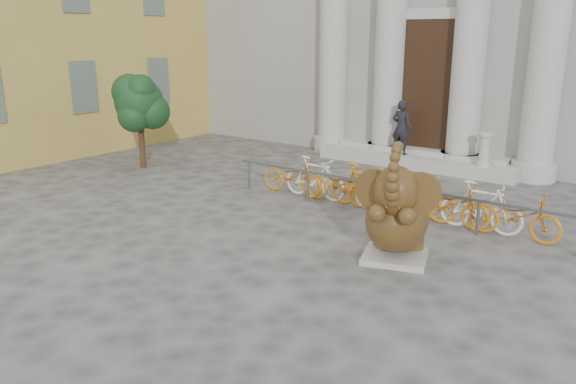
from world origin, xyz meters
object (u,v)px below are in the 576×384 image
Objects in this scene: elephant_statue at (397,218)px; tree at (139,103)px; bike_rack at (390,191)px; pedestrian at (401,127)px.

elephant_statue is 0.79× the size of tree.
bike_rack is (-1.28, 2.36, -0.28)m from elephant_statue.
elephant_statue is 7.40m from pedestrian.
pedestrian is at bearing 96.88° from elephant_statue.
bike_rack is at bearing 114.09° from pedestrian.
tree is at bearing 39.55° from pedestrian.
tree reaches higher than elephant_statue.
tree reaches higher than bike_rack.
tree is (-9.04, 2.00, 1.12)m from elephant_statue.
elephant_statue reaches higher than bike_rack.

